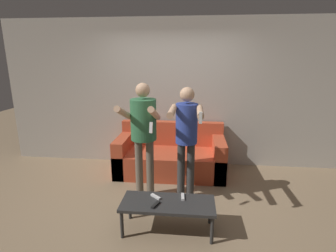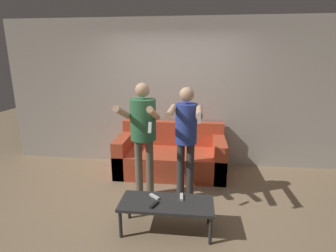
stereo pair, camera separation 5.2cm
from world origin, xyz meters
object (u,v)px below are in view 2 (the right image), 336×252
at_px(person_standing_right, 186,132).
at_px(remote_near, 154,205).
at_px(couch, 171,157).
at_px(person_standing_left, 143,127).
at_px(coffee_table, 167,205).
at_px(remote_far, 182,197).
at_px(remote_mid, 154,197).

distance_m(person_standing_right, remote_near, 1.08).
xyz_separation_m(couch, person_standing_left, (-0.30, -0.92, 0.78)).
relative_size(coffee_table, remote_near, 7.19).
bearing_deg(coffee_table, remote_near, -146.33).
bearing_deg(remote_near, remote_far, 34.48).
xyz_separation_m(person_standing_right, remote_mid, (-0.34, -0.64, -0.64)).
bearing_deg(couch, remote_far, -79.50).
distance_m(couch, remote_mid, 1.58).
height_order(person_standing_right, coffee_table, person_standing_right).
bearing_deg(person_standing_right, remote_near, -110.95).
xyz_separation_m(person_standing_left, remote_mid, (0.26, -0.65, -0.69)).
distance_m(couch, remote_far, 1.57).
xyz_separation_m(person_standing_left, person_standing_right, (0.60, -0.01, -0.05)).
distance_m(remote_near, remote_mid, 0.18).
bearing_deg(person_standing_right, coffee_table, -103.91).
bearing_deg(person_standing_left, remote_mid, -68.20).
height_order(remote_mid, remote_far, same).
xyz_separation_m(couch, remote_far, (0.29, -1.54, 0.10)).
relative_size(couch, person_standing_right, 1.15).
bearing_deg(coffee_table, couch, 94.09).
relative_size(remote_mid, remote_far, 0.90).
height_order(couch, coffee_table, couch).
xyz_separation_m(person_standing_right, remote_near, (-0.31, -0.82, -0.64)).
distance_m(person_standing_left, coffee_table, 1.12).
distance_m(person_standing_left, remote_mid, 0.98).
height_order(person_standing_left, person_standing_right, person_standing_left).
relative_size(person_standing_left, person_standing_right, 1.03).
relative_size(coffee_table, remote_far, 7.18).
relative_size(remote_near, remote_far, 1.00).
height_order(coffee_table, remote_mid, remote_mid).
bearing_deg(person_standing_left, remote_near, -70.96).
xyz_separation_m(person_standing_right, remote_far, (-0.01, -0.61, -0.64)).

